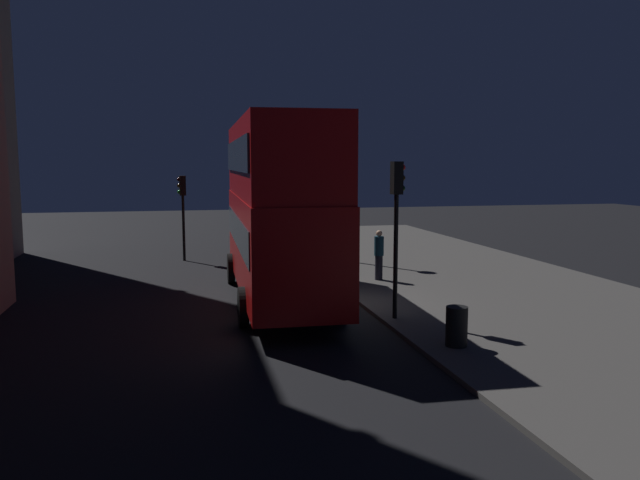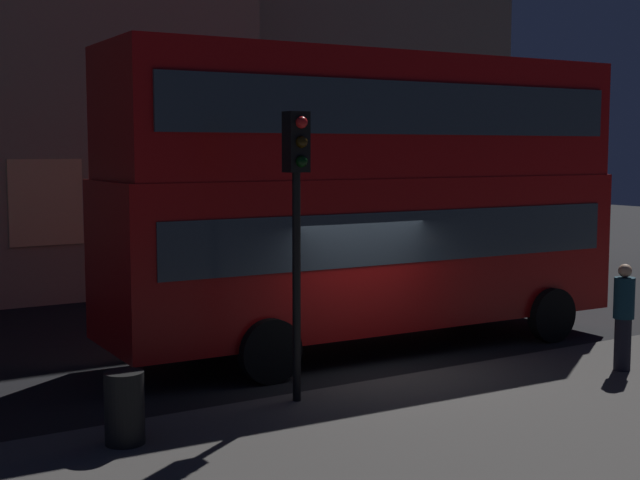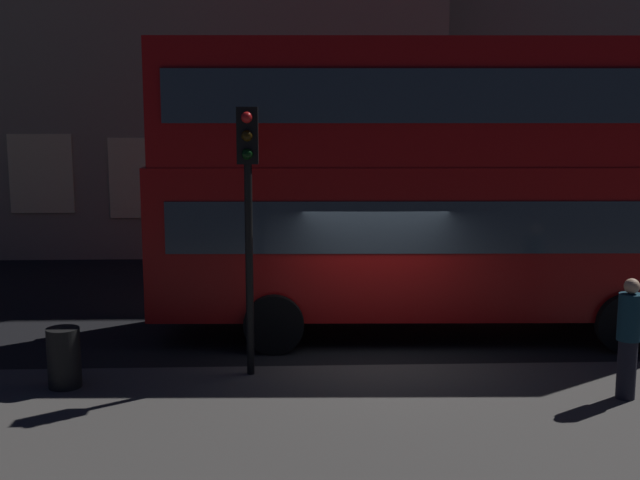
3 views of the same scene
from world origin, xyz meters
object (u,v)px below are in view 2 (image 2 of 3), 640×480
double_decker_bus (371,187)px  traffic_light_near_kerb (297,195)px  litter_bin (124,408)px  traffic_light_far_side (591,190)px  pedestrian (624,315)px

double_decker_bus → traffic_light_near_kerb: bearing=-138.2°
double_decker_bus → litter_bin: (-5.88, -3.11, -2.46)m
traffic_light_near_kerb → traffic_light_far_side: (12.23, 5.37, -0.43)m
traffic_light_near_kerb → traffic_light_far_side: traffic_light_near_kerb is taller
traffic_light_far_side → litter_bin: traffic_light_far_side is taller
traffic_light_near_kerb → litter_bin: 3.76m
double_decker_bus → pedestrian: size_ratio=5.78×
traffic_light_near_kerb → pedestrian: (5.43, -1.29, -2.06)m
traffic_light_near_kerb → pedestrian: bearing=-13.8°
double_decker_bus → traffic_light_near_kerb: 4.09m
double_decker_bus → pedestrian: bearing=-57.8°
pedestrian → litter_bin: 8.23m
double_decker_bus → traffic_light_far_side: (9.10, 2.74, -0.38)m
traffic_light_far_side → litter_bin: bearing=15.5°
traffic_light_far_side → litter_bin: (-14.98, -5.85, -2.09)m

